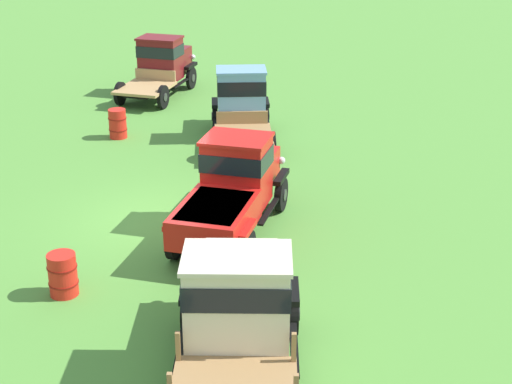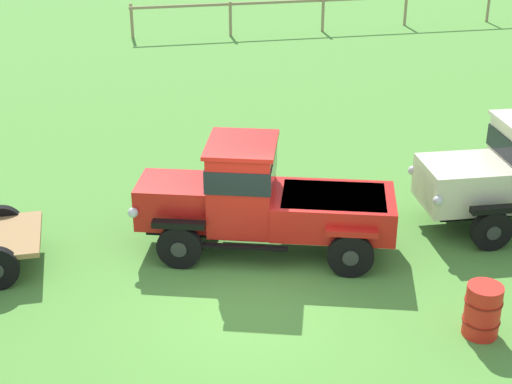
# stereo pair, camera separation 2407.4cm
# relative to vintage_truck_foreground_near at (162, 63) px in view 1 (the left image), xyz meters

# --- Properties ---
(ground_plane) EXTENTS (240.00, 240.00, 0.00)m
(ground_plane) POSITION_rel_vintage_truck_foreground_near_xyz_m (12.00, 0.82, -1.15)
(ground_plane) COLOR #518E38
(vintage_truck_foreground_near) EXTENTS (4.81, 3.01, 2.19)m
(vintage_truck_foreground_near) POSITION_rel_vintage_truck_foreground_near_xyz_m (0.00, 0.00, 0.00)
(vintage_truck_foreground_near) COLOR black
(vintage_truck_foreground_near) RESTS_ON ground
(vintage_truck_second_in_line) EXTENTS (4.86, 2.01, 2.29)m
(vintage_truck_second_in_line) POSITION_rel_vintage_truck_foreground_near_xyz_m (5.48, 2.97, 0.01)
(vintage_truck_second_in_line) COLOR black
(vintage_truck_second_in_line) RESTS_ON ground
(vintage_truck_midrow_center) EXTENTS (5.24, 3.03, 2.26)m
(vintage_truck_midrow_center) POSITION_rel_vintage_truck_foreground_near_xyz_m (12.58, 2.66, -0.02)
(vintage_truck_midrow_center) COLOR black
(vintage_truck_midrow_center) RESTS_ON ground
(vintage_truck_far_side) EXTENTS (5.50, 2.43, 2.23)m
(vintage_truck_far_side) POSITION_rel_vintage_truck_foreground_near_xyz_m (18.07, 2.72, -0.00)
(vintage_truck_far_side) COLOR black
(vintage_truck_far_side) RESTS_ON ground
(oil_drum_beside_row) EXTENTS (0.60, 0.60, 0.95)m
(oil_drum_beside_row) POSITION_rel_vintage_truck_foreground_near_xyz_m (5.47, -1.05, -0.68)
(oil_drum_beside_row) COLOR red
(oil_drum_beside_row) RESTS_ON ground
(oil_drum_near_fence) EXTENTS (0.62, 0.62, 0.92)m
(oil_drum_near_fence) POSITION_rel_vintage_truck_foreground_near_xyz_m (15.57, -0.86, -0.69)
(oil_drum_near_fence) COLOR red
(oil_drum_near_fence) RESTS_ON ground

